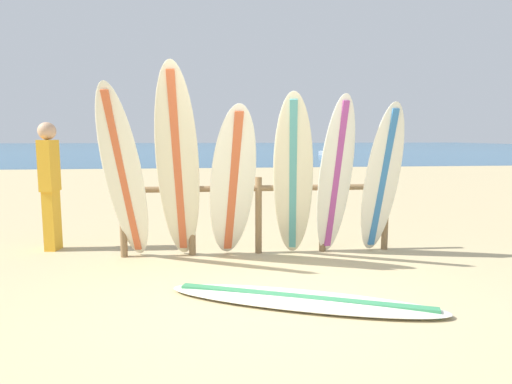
# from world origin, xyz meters

# --- Properties ---
(ground_plane) EXTENTS (120.00, 120.00, 0.00)m
(ground_plane) POSITION_xyz_m (0.00, 0.00, 0.00)
(ground_plane) COLOR tan
(ocean_water) EXTENTS (120.00, 80.00, 0.01)m
(ocean_water) POSITION_xyz_m (0.00, 58.00, 0.00)
(ocean_water) COLOR #1E5984
(ocean_water) RESTS_ON ground
(surfboard_rack) EXTENTS (3.67, 0.09, 1.04)m
(surfboard_rack) POSITION_xyz_m (0.15, 1.77, 0.65)
(surfboard_rack) COLOR olive
(surfboard_rack) RESTS_ON ground
(surfboard_leaning_far_left) EXTENTS (0.64, 1.15, 2.18)m
(surfboard_leaning_far_left) POSITION_xyz_m (-1.53, 1.37, 1.09)
(surfboard_leaning_far_left) COLOR silver
(surfboard_leaning_far_left) RESTS_ON ground
(surfboard_leaning_left) EXTENTS (0.58, 1.04, 2.42)m
(surfboard_leaning_left) POSITION_xyz_m (-0.89, 1.39, 1.21)
(surfboard_leaning_left) COLOR beige
(surfboard_leaning_left) RESTS_ON ground
(surfboard_leaning_center_left) EXTENTS (0.68, 1.04, 1.96)m
(surfboard_leaning_center_left) POSITION_xyz_m (-0.23, 1.37, 0.98)
(surfboard_leaning_center_left) COLOR white
(surfboard_leaning_center_left) RESTS_ON ground
(surfboard_leaning_center) EXTENTS (0.67, 1.01, 2.10)m
(surfboard_leaning_center) POSITION_xyz_m (0.53, 1.35, 1.05)
(surfboard_leaning_center) COLOR beige
(surfboard_leaning_center) RESTS_ON ground
(surfboard_leaning_center_right) EXTENTS (0.55, 0.64, 2.11)m
(surfboard_leaning_center_right) POSITION_xyz_m (1.12, 1.52, 1.06)
(surfboard_leaning_center_right) COLOR white
(surfboard_leaning_center_right) RESTS_ON ground
(surfboard_leaning_right) EXTENTS (0.53, 0.72, 2.01)m
(surfboard_leaning_right) POSITION_xyz_m (1.74, 1.48, 1.01)
(surfboard_leaning_right) COLOR white
(surfboard_leaning_right) RESTS_ON ground
(surfboard_lying_on_sand) EXTENTS (2.68, 1.51, 0.08)m
(surfboard_lying_on_sand) POSITION_xyz_m (0.34, -0.10, 0.04)
(surfboard_lying_on_sand) COLOR silver
(surfboard_lying_on_sand) RESTS_ON ground
(beachgoer_standing) EXTENTS (0.24, 0.31, 1.77)m
(beachgoer_standing) POSITION_xyz_m (-2.69, 2.26, 0.97)
(beachgoer_standing) COLOR gold
(beachgoer_standing) RESTS_ON ground
(small_boat_offshore) EXTENTS (2.65, 1.97, 0.71)m
(small_boat_offshore) POSITION_xyz_m (9.97, 31.17, 0.26)
(small_boat_offshore) COLOR silver
(small_boat_offshore) RESTS_ON ocean_water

